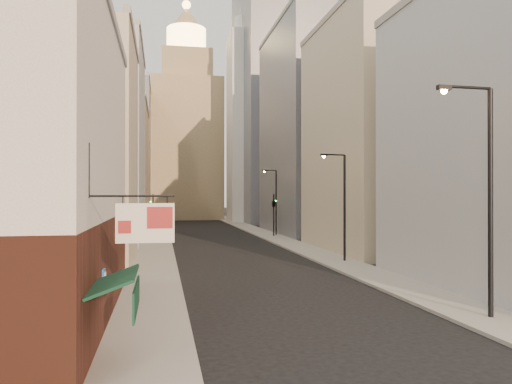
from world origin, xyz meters
The scene contains 18 objects.
sidewalk_left centered at (-6.50, 55.00, 0.07)m, with size 3.00×140.00×0.15m, color #9B968B.
sidewalk_right centered at (6.50, 55.00, 0.07)m, with size 3.00×140.00×0.15m, color #9B968B.
near_building_left centered at (-10.99, 9.00, 6.02)m, with size 8.30×23.04×12.30m.
left_bldg_beige centered at (-12.00, 26.00, 8.00)m, with size 8.00×12.00×16.00m, color #C0B090.
left_bldg_grey centered at (-12.00, 42.00, 10.00)m, with size 8.00×16.00×20.00m, color #A4A5AA.
left_bldg_tan centered at (-12.00, 60.00, 8.50)m, with size 8.00×18.00×17.00m, color #907853.
left_bldg_wingrid centered at (-12.00, 80.00, 12.00)m, with size 8.00×20.00×24.00m, color gray.
right_bldg_grey centered at (12.00, 12.00, 8.00)m, with size 8.00×16.00×16.00m, color #A4A5AA.
right_bldg_beige centered at (12.00, 30.00, 10.00)m, with size 8.00×16.00×20.00m, color #C0B090.
right_bldg_wingrid centered at (12.00, 50.00, 13.00)m, with size 8.00×20.00×26.00m, color gray.
highrise centered at (18.00, 78.00, 25.66)m, with size 21.00×23.00×51.20m.
clock_tower centered at (-1.00, 92.00, 17.63)m, with size 14.00×14.00×44.90m.
white_tower centered at (10.00, 78.00, 18.61)m, with size 8.00×8.00×41.50m.
streetlamp_near centered at (6.40, 6.35, 5.23)m, with size 2.40×0.28×9.17m.
streetlamp_mid centered at (6.83, 23.19, 4.49)m, with size 2.04×0.61×7.86m.
streetlamp_far centered at (7.21, 46.67, 4.49)m, with size 1.93×0.98×7.86m.
traffic_light_left centered at (-6.89, 41.30, 3.41)m, with size 0.52×0.38×5.00m.
traffic_light_right centered at (6.81, 45.46, 3.92)m, with size 0.77×0.77×5.00m.
Camera 1 is at (-6.07, -11.12, 4.94)m, focal length 35.00 mm.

